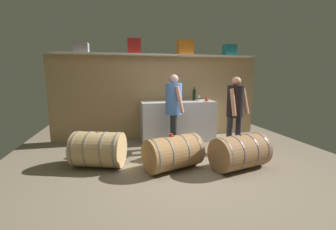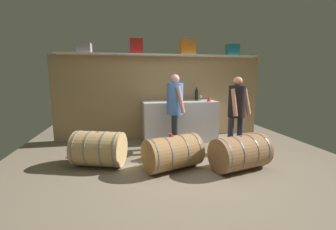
% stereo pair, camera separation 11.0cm
% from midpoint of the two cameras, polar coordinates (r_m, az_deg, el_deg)
% --- Properties ---
extents(ground_plane, '(6.27, 7.98, 0.02)m').
position_cam_midpoint_polar(ground_plane, '(4.20, 1.54, -11.60)').
color(ground_plane, '#7C6D59').
extents(back_wall_panel, '(5.07, 0.10, 1.98)m').
position_cam_midpoint_polar(back_wall_panel, '(5.70, -2.77, 4.35)').
color(back_wall_panel, tan).
rests_on(back_wall_panel, ground).
extents(high_shelf_board, '(4.66, 0.40, 0.03)m').
position_cam_midpoint_polar(high_shelf_board, '(5.55, -2.59, 14.62)').
color(high_shelf_board, white).
rests_on(high_shelf_board, back_wall_panel).
extents(toolcase_grey, '(0.31, 0.23, 0.21)m').
position_cam_midpoint_polar(toolcase_grey, '(5.53, -21.26, 15.27)').
color(toolcase_grey, gray).
rests_on(toolcase_grey, high_shelf_board).
extents(toolcase_red, '(0.30, 0.31, 0.33)m').
position_cam_midpoint_polar(toolcase_red, '(5.50, -8.99, 16.45)').
color(toolcase_red, red).
rests_on(toolcase_red, high_shelf_board).
extents(toolcase_orange, '(0.35, 0.25, 0.34)m').
position_cam_midpoint_polar(toolcase_orange, '(5.70, 3.68, 16.33)').
color(toolcase_orange, orange).
rests_on(toolcase_orange, high_shelf_board).
extents(toolcase_teal, '(0.31, 0.21, 0.27)m').
position_cam_midpoint_polar(toolcase_teal, '(6.11, 14.47, 15.28)').
color(toolcase_teal, '#1E7381').
rests_on(toolcase_teal, high_shelf_board).
extents(work_cabinet, '(1.71, 0.68, 0.93)m').
position_cam_midpoint_polar(work_cabinet, '(5.46, 1.76, -1.42)').
color(work_cabinet, silver).
rests_on(work_cabinet, ground).
extents(wine_bottle_dark, '(0.07, 0.07, 0.32)m').
position_cam_midpoint_polar(wine_bottle_dark, '(5.63, 5.94, 5.13)').
color(wine_bottle_dark, black).
rests_on(wine_bottle_dark, work_cabinet).
extents(wine_glass, '(0.07, 0.07, 0.13)m').
position_cam_midpoint_polar(wine_glass, '(5.67, 7.02, 4.58)').
color(wine_glass, white).
rests_on(wine_glass, work_cabinet).
extents(red_funnel, '(0.11, 0.11, 0.11)m').
position_cam_midpoint_polar(red_funnel, '(5.44, 9.04, 4.00)').
color(red_funnel, red).
rests_on(red_funnel, work_cabinet).
extents(wine_barrel_near, '(1.03, 0.81, 0.56)m').
position_cam_midpoint_polar(wine_barrel_near, '(3.80, 0.43, -9.28)').
color(wine_barrel_near, '#9F7144').
rests_on(wine_barrel_near, ground).
extents(wine_barrel_far, '(1.02, 0.76, 0.57)m').
position_cam_midpoint_polar(wine_barrel_far, '(3.99, 16.61, -8.75)').
color(wine_barrel_far, '#966A44').
rests_on(wine_barrel_far, ground).
extents(wine_barrel_flank, '(0.96, 0.81, 0.60)m').
position_cam_midpoint_polar(wine_barrel_flank, '(4.08, -17.61, -8.12)').
color(wine_barrel_flank, tan).
rests_on(wine_barrel_flank, ground).
extents(tasting_cup, '(0.06, 0.06, 0.04)m').
position_cam_midpoint_polar(tasting_cup, '(3.71, -0.17, -4.95)').
color(tasting_cup, red).
rests_on(tasting_cup, wine_barrel_near).
extents(winemaker_pouring, '(0.39, 0.48, 1.55)m').
position_cam_midpoint_polar(winemaker_pouring, '(4.62, 0.80, 2.64)').
color(winemaker_pouring, '#2A2F35').
rests_on(winemaker_pouring, ground).
extents(visitor_tasting, '(0.48, 0.41, 1.50)m').
position_cam_midpoint_polar(visitor_tasting, '(4.62, 15.69, 1.92)').
color(visitor_tasting, '#2D2C3D').
rests_on(visitor_tasting, ground).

